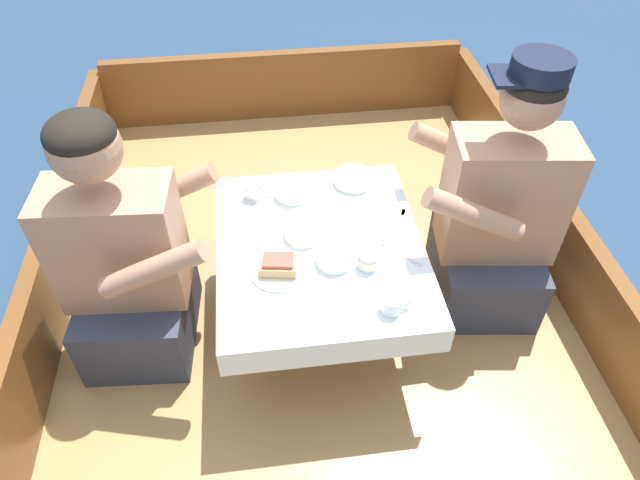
{
  "coord_description": "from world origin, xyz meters",
  "views": [
    {
      "loc": [
        -0.17,
        -1.27,
        2.02
      ],
      "look_at": [
        0.0,
        0.07,
        0.72
      ],
      "focal_mm": 32.0,
      "sensor_mm": 36.0,
      "label": 1
    }
  ],
  "objects_px": {
    "person_port": "(126,264)",
    "coffee_cup_port": "(254,189)",
    "person_starboard": "(496,217)",
    "sandwich": "(278,265)",
    "coffee_cup_starboard": "(392,304)",
    "tin_can": "(368,261)"
  },
  "relations": [
    {
      "from": "coffee_cup_port",
      "to": "coffee_cup_starboard",
      "type": "relative_size",
      "value": 1.0
    },
    {
      "from": "person_starboard",
      "to": "sandwich",
      "type": "distance_m",
      "value": 0.81
    },
    {
      "from": "person_starboard",
      "to": "coffee_cup_starboard",
      "type": "xyz_separation_m",
      "value": [
        -0.47,
        -0.38,
        0.05
      ]
    },
    {
      "from": "coffee_cup_port",
      "to": "person_port",
      "type": "bearing_deg",
      "value": -149.97
    },
    {
      "from": "person_starboard",
      "to": "coffee_cup_starboard",
      "type": "bearing_deg",
      "value": 46.4
    },
    {
      "from": "coffee_cup_starboard",
      "to": "person_port",
      "type": "bearing_deg",
      "value": 158.11
    },
    {
      "from": "coffee_cup_port",
      "to": "coffee_cup_starboard",
      "type": "bearing_deg",
      "value": -56.83
    },
    {
      "from": "sandwich",
      "to": "coffee_cup_port",
      "type": "distance_m",
      "value": 0.39
    },
    {
      "from": "coffee_cup_port",
      "to": "coffee_cup_starboard",
      "type": "height_order",
      "value": "coffee_cup_port"
    },
    {
      "from": "person_starboard",
      "to": "coffee_cup_port",
      "type": "height_order",
      "value": "person_starboard"
    },
    {
      "from": "sandwich",
      "to": "coffee_cup_starboard",
      "type": "xyz_separation_m",
      "value": [
        0.32,
        -0.2,
        -0.0
      ]
    },
    {
      "from": "person_starboard",
      "to": "sandwich",
      "type": "bearing_deg",
      "value": 20.45
    },
    {
      "from": "person_port",
      "to": "tin_can",
      "type": "xyz_separation_m",
      "value": [
        0.78,
        -0.15,
        0.06
      ]
    },
    {
      "from": "person_port",
      "to": "coffee_cup_port",
      "type": "distance_m",
      "value": 0.51
    },
    {
      "from": "person_port",
      "to": "tin_can",
      "type": "bearing_deg",
      "value": -6.44
    },
    {
      "from": "person_starboard",
      "to": "person_port",
      "type": "bearing_deg",
      "value": 9.63
    },
    {
      "from": "coffee_cup_starboard",
      "to": "tin_can",
      "type": "relative_size",
      "value": 1.39
    },
    {
      "from": "coffee_cup_starboard",
      "to": "tin_can",
      "type": "bearing_deg",
      "value": 101.42
    },
    {
      "from": "person_starboard",
      "to": "sandwich",
      "type": "height_order",
      "value": "person_starboard"
    },
    {
      "from": "sandwich",
      "to": "coffee_cup_starboard",
      "type": "height_order",
      "value": "sandwich"
    },
    {
      "from": "coffee_cup_starboard",
      "to": "coffee_cup_port",
      "type": "bearing_deg",
      "value": 123.17
    },
    {
      "from": "sandwich",
      "to": "tin_can",
      "type": "relative_size",
      "value": 1.88
    }
  ]
}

